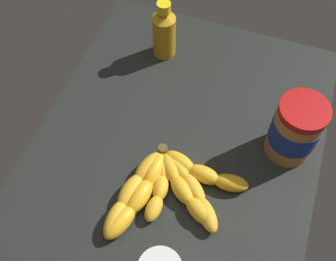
{
  "coord_description": "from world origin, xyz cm",
  "views": [
    {
      "loc": [
        -40.37,
        -13.29,
        77.26
      ],
      "look_at": [
        2.89,
        2.08,
        4.25
      ],
      "focal_mm": 43.7,
      "sensor_mm": 36.0,
      "label": 1
    }
  ],
  "objects": [
    {
      "name": "peanut_butter_jar",
      "position": [
        9.77,
        -22.78,
        7.45
      ],
      "size": [
        9.95,
        9.95,
        14.99
      ],
      "color": "#B27238",
      "rests_on": "ground_plane"
    },
    {
      "name": "honey_bottle",
      "position": [
        27.33,
        11.79,
        7.02
      ],
      "size": [
        5.66,
        5.66,
        15.56
      ],
      "color": "#C88F16",
      "rests_on": "ground_plane"
    },
    {
      "name": "banana_bunch",
      "position": [
        -8.59,
        -1.57,
        1.75
      ],
      "size": [
        23.38,
        24.67,
        3.71
      ],
      "color": "gold",
      "rests_on": "ground_plane"
    },
    {
      "name": "ground_plane",
      "position": [
        0.0,
        0.0,
        -2.5
      ],
      "size": [
        83.7,
        61.03,
        5.0
      ],
      "primitive_type": "cube",
      "color": "black"
    }
  ]
}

